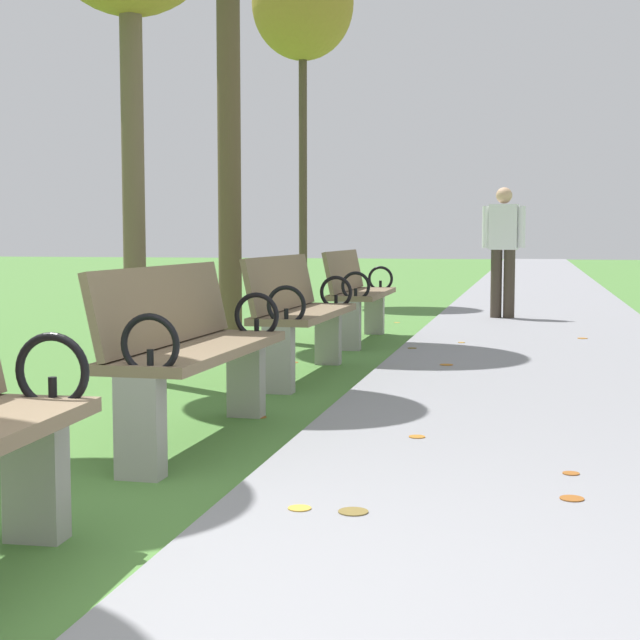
{
  "coord_description": "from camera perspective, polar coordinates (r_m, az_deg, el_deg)",
  "views": [
    {
      "loc": [
        1.18,
        -2.35,
        1.06
      ],
      "look_at": [
        -0.05,
        3.25,
        0.55
      ],
      "focal_mm": 54.31,
      "sensor_mm": 36.0,
      "label": 1
    }
  ],
  "objects": [
    {
      "name": "park_bench_3",
      "position": [
        7.15,
        -1.25,
        0.47
      ],
      "size": [
        0.5,
        1.61,
        0.9
      ],
      "color": "#7A664C",
      "rests_on": "ground"
    },
    {
      "name": "tree_5",
      "position": [
        15.33,
        -1.03,
        18.02
      ],
      "size": [
        1.54,
        1.54,
        5.38
      ],
      "color": "#4C3D2D",
      "rests_on": "ground"
    },
    {
      "name": "pedestrian_walking",
      "position": [
        12.26,
        10.75,
        4.36
      ],
      "size": [
        0.53,
        0.26,
        1.62
      ],
      "color": "#3D3328",
      "rests_on": "paved_walkway"
    },
    {
      "name": "paved_walkway",
      "position": [
        20.38,
        12.67,
        1.99
      ],
      "size": [
        2.56,
        44.0,
        0.02
      ],
      "primitive_type": "cube",
      "color": "gray",
      "rests_on": "ground"
    },
    {
      "name": "park_bench_2",
      "position": [
        4.93,
        -7.64,
        -1.65
      ],
      "size": [
        0.5,
        1.61,
        0.9
      ],
      "color": "#7A664C",
      "rests_on": "ground"
    },
    {
      "name": "park_bench_4",
      "position": [
        9.56,
        2.24,
        1.62
      ],
      "size": [
        0.48,
        1.6,
        0.9
      ],
      "color": "#7A664C",
      "rests_on": "ground"
    },
    {
      "name": "scattered_leaves",
      "position": [
        6.72,
        -0.13,
        -3.89
      ],
      "size": [
        4.5,
        9.39,
        0.02
      ],
      "color": "gold",
      "rests_on": "ground"
    },
    {
      "name": "ground_plane",
      "position": [
        2.83,
        -13.83,
        -17.0
      ],
      "size": [
        80.0,
        80.0,
        0.0
      ],
      "primitive_type": "plane",
      "color": "#4C7F38"
    }
  ]
}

